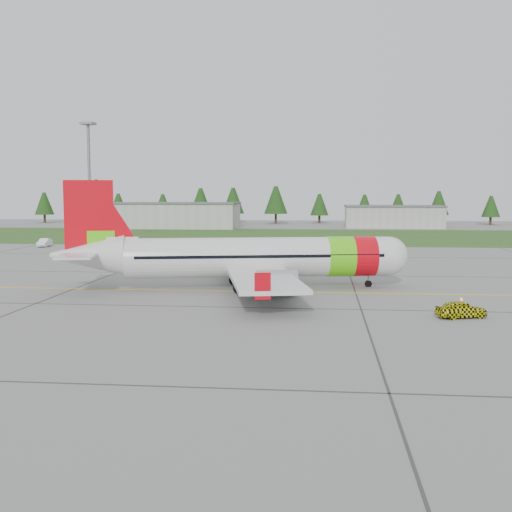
# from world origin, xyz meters

# --- Properties ---
(ground) EXTENTS (320.00, 320.00, 0.00)m
(ground) POSITION_xyz_m (0.00, 0.00, 0.00)
(ground) COLOR gray
(ground) RESTS_ON ground
(aircraft) EXTENTS (31.65, 29.64, 9.68)m
(aircraft) POSITION_xyz_m (0.75, 9.66, 2.79)
(aircraft) COLOR silver
(aircraft) RESTS_ON ground
(follow_me_car) EXTENTS (1.56, 1.70, 3.49)m
(follow_me_car) POSITION_xyz_m (16.65, -2.40, 1.75)
(follow_me_car) COLOR #FFFD0E
(follow_me_car) RESTS_ON ground
(service_van) EXTENTS (1.57, 1.50, 4.10)m
(service_van) POSITION_xyz_m (-37.42, 51.81, 2.05)
(service_van) COLOR white
(service_van) RESTS_ON ground
(grass_strip) EXTENTS (320.00, 50.00, 0.03)m
(grass_strip) POSITION_xyz_m (0.00, 82.00, 0.01)
(grass_strip) COLOR #30561E
(grass_strip) RESTS_ON ground
(taxi_guideline) EXTENTS (120.00, 0.25, 0.02)m
(taxi_guideline) POSITION_xyz_m (0.00, 8.00, 0.01)
(taxi_guideline) COLOR gold
(taxi_guideline) RESTS_ON ground
(hangar_west) EXTENTS (32.00, 14.00, 6.00)m
(hangar_west) POSITION_xyz_m (-30.00, 110.00, 3.00)
(hangar_west) COLOR #A8A8A3
(hangar_west) RESTS_ON ground
(hangar_east) EXTENTS (24.00, 12.00, 5.20)m
(hangar_east) POSITION_xyz_m (25.00, 118.00, 2.60)
(hangar_east) COLOR #A8A8A3
(hangar_east) RESTS_ON ground
(floodlight_mast) EXTENTS (0.50, 0.50, 20.00)m
(floodlight_mast) POSITION_xyz_m (-32.00, 58.00, 10.00)
(floodlight_mast) COLOR slate
(floodlight_mast) RESTS_ON ground
(treeline) EXTENTS (160.00, 8.00, 10.00)m
(treeline) POSITION_xyz_m (0.00, 138.00, 5.00)
(treeline) COLOR #1C3F14
(treeline) RESTS_ON ground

